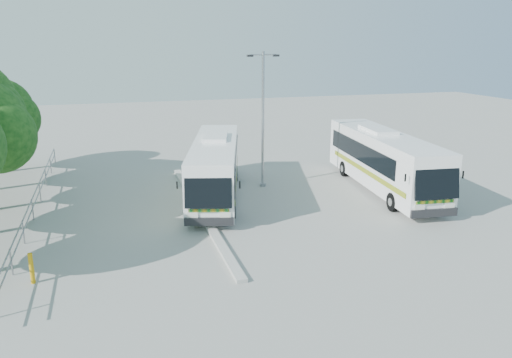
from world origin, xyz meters
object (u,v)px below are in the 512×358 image
object	(u,v)px
coach_adjacent	(383,159)
bollard	(32,268)
coach_main	(215,166)
lamppost	(263,114)
tree_far_e	(1,111)

from	to	relation	value
coach_adjacent	bollard	bearing A→B (deg)	-153.12
coach_main	lamppost	bearing A→B (deg)	35.56
lamppost	coach_main	bearing A→B (deg)	-163.69
lamppost	tree_far_e	bearing A→B (deg)	147.61
tree_far_e	coach_adjacent	xyz separation A→B (m)	(20.87, -10.54, -2.15)
bollard	tree_far_e	bearing A→B (deg)	101.22
bollard	coach_main	bearing A→B (deg)	44.61
coach_main	lamppost	xyz separation A→B (m)	(3.01, 1.10, 2.53)
tree_far_e	coach_main	world-z (taller)	tree_far_e
coach_main	bollard	bearing A→B (deg)	-119.97
coach_main	coach_adjacent	bearing A→B (deg)	6.36
lamppost	bollard	world-z (taller)	lamppost
tree_far_e	coach_main	xyz separation A→B (m)	(11.62, -9.07, -2.24)
coach_main	bollard	distance (m)	11.59
tree_far_e	bollard	xyz separation A→B (m)	(3.41, -17.17, -3.33)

